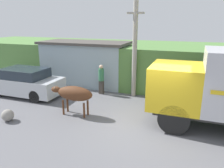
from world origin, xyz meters
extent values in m
plane|color=slate|center=(0.00, 0.00, 0.00)|extent=(60.00, 60.00, 0.00)
cube|color=#568442|center=(0.00, 7.00, 1.30)|extent=(32.00, 6.10, 2.61)
cube|color=#99ADB7|center=(-5.47, 5.12, 1.34)|extent=(5.52, 2.40, 2.68)
cube|color=#4C4742|center=(-5.47, 5.12, 2.76)|extent=(5.82, 2.70, 0.16)
cube|color=gold|center=(0.70, 1.05, 1.61)|extent=(1.97, 2.39, 1.68)
cube|color=#232D38|center=(-0.30, 1.05, 1.91)|extent=(0.04, 2.03, 0.59)
cylinder|color=black|center=(0.80, 0.12, 0.59)|extent=(1.19, 0.52, 1.19)
ellipsoid|color=#512D19|center=(-3.53, 0.26, 1.01)|extent=(1.70, 0.66, 0.66)
ellipsoid|color=#512D19|center=(-4.50, 0.26, 1.10)|extent=(0.49, 0.29, 0.29)
cone|color=#B7AD93|center=(-4.50, 0.15, 1.24)|extent=(0.06, 0.06, 0.11)
cone|color=#B7AD93|center=(-4.50, 0.37, 1.24)|extent=(0.06, 0.06, 0.11)
cylinder|color=#512D19|center=(-4.05, 0.08, 0.34)|extent=(0.09, 0.09, 0.69)
cylinder|color=#512D19|center=(-4.05, 0.44, 0.34)|extent=(0.09, 0.09, 0.69)
cylinder|color=#512D19|center=(-3.00, 0.08, 0.34)|extent=(0.09, 0.09, 0.69)
cylinder|color=#512D19|center=(-3.00, 0.44, 0.34)|extent=(0.09, 0.09, 0.69)
cube|color=silver|center=(-7.65, 1.69, 0.61)|extent=(4.44, 1.81, 0.86)
cube|color=#232D38|center=(-7.54, 1.69, 1.31)|extent=(2.44, 1.66, 0.52)
cylinder|color=black|center=(-6.28, 0.93, 0.33)|extent=(0.66, 0.29, 0.66)
cube|color=#38332D|center=(-3.57, 3.40, 0.40)|extent=(0.30, 0.22, 0.80)
cylinder|color=#33724C|center=(-3.57, 3.40, 1.15)|extent=(0.37, 0.37, 0.70)
sphere|color=#DBB28E|center=(-3.57, 3.40, 1.62)|extent=(0.23, 0.23, 0.23)
cylinder|color=#9E998E|center=(-1.73, 3.73, 2.57)|extent=(0.26, 0.26, 5.14)
cube|color=#9E998E|center=(-1.73, 3.73, 4.52)|extent=(0.90, 0.21, 0.10)
sphere|color=gray|center=(-5.92, -1.32, 0.26)|extent=(0.51, 0.51, 0.51)
camera|label=1|loc=(1.22, -7.81, 4.12)|focal=35.00mm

